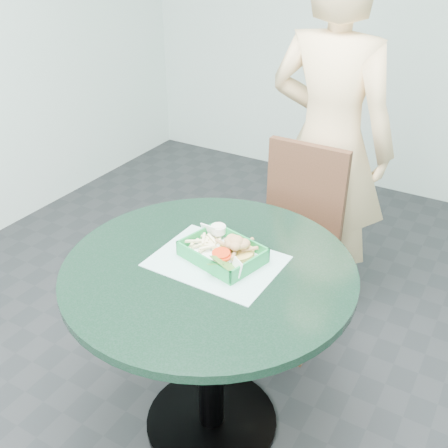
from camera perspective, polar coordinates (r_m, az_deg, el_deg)
The scene contains 10 objects.
floor at distance 2.28m, azimuth -1.35°, elevation -20.66°, with size 4.00×5.00×0.02m, color #303335.
cafe_table at distance 1.87m, azimuth -1.57°, elevation -9.33°, with size 0.99×0.99×0.75m.
dining_chair at distance 2.41m, azimuth 7.76°, elevation -0.94°, with size 0.37×0.37×0.93m.
diner_person at distance 2.48m, azimuth 11.60°, elevation 10.97°, with size 0.71×0.47×1.95m, color #F5CD91.
placemat at distance 1.78m, azimuth -0.80°, elevation -4.60°, with size 0.42×0.31×0.00m, color #9BCAC4.
food_basket at distance 1.78m, azimuth -0.17°, elevation -3.90°, with size 0.26×0.19×0.05m.
crab_sandwich at distance 1.78m, azimuth 1.25°, elevation -2.81°, with size 0.12×0.12×0.07m.
fries_pile at distance 1.83m, azimuth -2.20°, elevation -2.35°, with size 0.10×0.11×0.04m, color #FFF1B0, non-canonical shape.
sauce_ramekin at distance 1.86m, azimuth -1.49°, elevation -1.18°, with size 0.05×0.05×0.03m.
garnish_cup at distance 1.72m, azimuth 0.26°, elevation -4.49°, with size 0.11×0.11×0.04m.
Camera 1 is at (0.77, -1.22, 1.77)m, focal length 42.00 mm.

